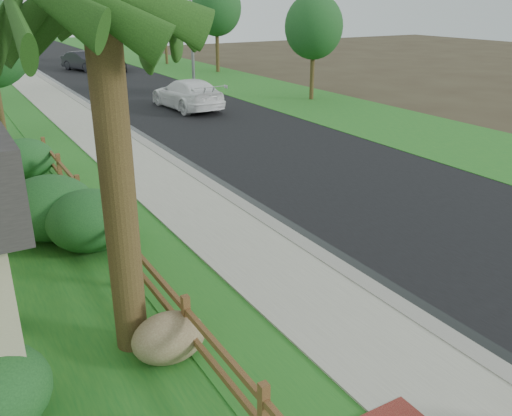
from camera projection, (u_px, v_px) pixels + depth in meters
ground at (476, 378)px, 8.35m from camera, size 120.00×120.00×0.00m
road at (112, 79)px, 38.65m from camera, size 8.00×90.00×0.02m
curb at (51, 83)px, 36.66m from camera, size 0.40×90.00×0.12m
wet_gutter at (56, 83)px, 36.84m from camera, size 0.50×90.00×0.00m
sidewalk at (31, 84)px, 36.05m from camera, size 2.20×90.00×0.10m
grass_strip at (0, 87)px, 35.16m from camera, size 1.60×90.00×0.06m
verge_far at (200, 73)px, 41.89m from camera, size 6.00×90.00×0.04m
ranch_fence at (119, 241)px, 11.58m from camera, size 0.12×16.92×1.10m
white_suv at (187, 94)px, 28.09m from camera, size 2.42×5.40×1.54m
dark_car_mid at (115, 62)px, 42.74m from camera, size 2.40×4.24×1.36m
dark_car_far at (84, 61)px, 42.77m from camera, size 2.92×4.72×1.47m
boulder at (169, 338)px, 8.65m from camera, size 1.41×1.20×0.81m
shrub_b at (49, 208)px, 12.99m from camera, size 2.62×2.62×1.54m
shrub_c at (89, 220)px, 12.42m from camera, size 2.05×2.05×1.41m
shrub_d at (24, 159)px, 17.31m from camera, size 2.23×2.23×1.30m
tree_near_right at (314, 27)px, 29.49m from camera, size 3.19×3.19×5.74m
tree_mid_right at (216, 8)px, 40.59m from camera, size 3.74×3.74×6.78m
tree_far_right at (164, 17)px, 45.88m from camera, size 3.05×3.05×5.63m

